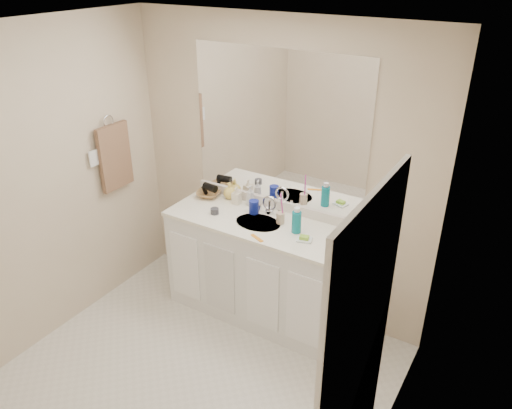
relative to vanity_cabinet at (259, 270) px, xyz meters
name	(u,v)px	position (x,y,z in m)	size (l,w,h in m)	color
floor	(184,390)	(0.00, -1.02, -0.42)	(2.60, 2.60, 0.00)	silver
ceiling	(152,35)	(0.00, -1.02, 1.97)	(2.60, 2.60, 0.02)	white
wall_back	(277,172)	(0.00, 0.28, 0.77)	(2.60, 0.02, 2.40)	beige
wall_left	(32,195)	(-1.30, -1.02, 0.77)	(0.02, 2.60, 2.40)	beige
wall_right	(382,319)	(1.30, -1.02, 0.77)	(0.02, 2.60, 2.40)	beige
vanity_cabinet	(259,270)	(0.00, 0.00, 0.00)	(1.50, 0.55, 0.85)	white
countertop	(259,223)	(0.00, 0.00, 0.44)	(1.52, 0.57, 0.03)	white
backsplash	(276,204)	(0.00, 0.26, 0.50)	(1.52, 0.03, 0.08)	white
sink_basin	(258,224)	(0.00, -0.02, 0.44)	(0.37, 0.37, 0.02)	silver
faucet	(270,207)	(0.00, 0.16, 0.51)	(0.02, 0.02, 0.11)	silver
mirror	(278,129)	(0.00, 0.27, 1.14)	(1.48, 0.01, 1.20)	white
blue_mug	(254,207)	(-0.11, 0.10, 0.51)	(0.08, 0.08, 0.11)	navy
tan_cup	(280,218)	(0.15, 0.06, 0.50)	(0.07, 0.07, 0.09)	#CDB091
toothbrush	(282,206)	(0.16, 0.06, 0.60)	(0.01, 0.01, 0.22)	#E43CAC
mouthwash_bottle	(297,222)	(0.32, 0.00, 0.54)	(0.07, 0.07, 0.17)	#0B7C8B
soap_dish	(304,240)	(0.43, -0.08, 0.46)	(0.11, 0.09, 0.01)	white
green_soap	(304,238)	(0.43, -0.08, 0.48)	(0.07, 0.05, 0.02)	#8DC830
orange_comb	(257,238)	(0.12, -0.23, 0.46)	(0.13, 0.03, 0.01)	orange
dark_jar	(215,211)	(-0.37, -0.08, 0.48)	(0.07, 0.07, 0.05)	#36373D
soap_bottle_white	(250,196)	(-0.21, 0.20, 0.54)	(0.07, 0.07, 0.17)	silver
soap_bottle_cream	(237,195)	(-0.33, 0.17, 0.53)	(0.07, 0.07, 0.15)	#F1E3C5
soap_bottle_yellow	(230,190)	(-0.43, 0.23, 0.53)	(0.11, 0.11, 0.14)	#EDCD5C
wicker_basket	(209,194)	(-0.61, 0.16, 0.48)	(0.20, 0.20, 0.05)	olive
hair_dryer	(210,187)	(-0.59, 0.16, 0.54)	(0.06, 0.06, 0.13)	black
towel_ring	(108,121)	(-1.27, -0.25, 1.12)	(0.11, 0.11, 0.01)	silver
hand_towel	(115,157)	(-1.25, -0.25, 0.82)	(0.04, 0.32, 0.55)	brown
switch_plate	(94,158)	(-1.27, -0.45, 0.88)	(0.01, 0.09, 0.13)	white
door	(352,390)	(1.29, -1.32, 0.57)	(0.02, 0.82, 2.00)	white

